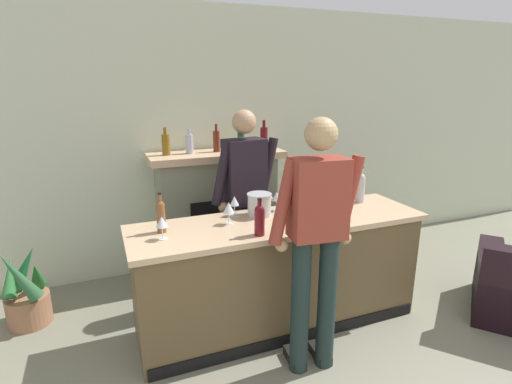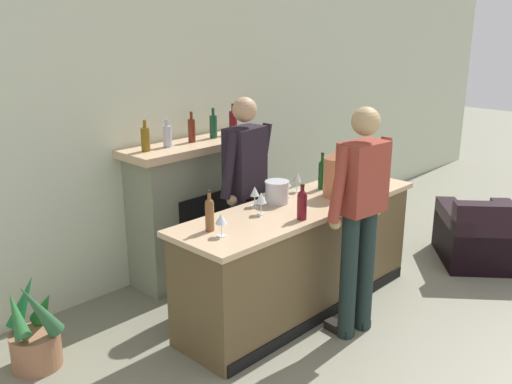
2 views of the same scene
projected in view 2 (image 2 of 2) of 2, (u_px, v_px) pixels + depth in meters
name	position (u px, v px, depth m)	size (l,w,h in m)	color
wall_back_panel	(191.00, 128.00, 5.52)	(12.00, 0.07, 2.75)	beige
bar_counter	(300.00, 257.00, 4.80)	(2.40, 0.69, 0.94)	brown
fireplace_stone	(193.00, 208.00, 5.40)	(1.37, 0.52, 1.61)	gray
armchair_black	(483.00, 239.00, 5.75)	(1.14, 1.13, 0.72)	black
potted_plant_corner	(34.00, 333.00, 4.02)	(0.35, 0.38, 0.74)	#9A6749
person_customer	(361.00, 213.00, 4.25)	(0.66, 0.34, 1.80)	#1B2A28
person_bartender	(246.00, 188.00, 4.95)	(0.66, 0.34, 1.77)	#30314A
copper_dispenser	(337.00, 173.00, 4.82)	(0.23, 0.27, 0.40)	#BD7247
ice_bucket_steel	(277.00, 192.00, 4.67)	(0.20, 0.20, 0.19)	silver
wine_bottle_merlot_tall	(210.00, 213.00, 4.05)	(0.07, 0.07, 0.30)	brown
wine_bottle_riesling_slim	(348.00, 164.00, 5.33)	(0.08, 0.08, 0.33)	#B1ACB3
wine_bottle_burgundy_dark	(322.00, 173.00, 5.04)	(0.06, 0.06, 0.33)	#113F15
wine_bottle_chardonnay_pale	(302.00, 204.00, 4.28)	(0.08, 0.08, 0.27)	#5E1018
wine_glass_front_left	(261.00, 198.00, 4.39)	(0.09, 0.09, 0.18)	silver
wine_glass_mid_counter	(255.00, 192.00, 4.58)	(0.08, 0.08, 0.17)	silver
wine_glass_near_bucket	(287.00, 183.00, 4.83)	(0.08, 0.08, 0.17)	silver
wine_glass_by_dispenser	(297.00, 178.00, 4.95)	(0.07, 0.07, 0.18)	silver
wine_glass_front_right	(222.00, 220.00, 3.95)	(0.08, 0.08, 0.17)	silver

